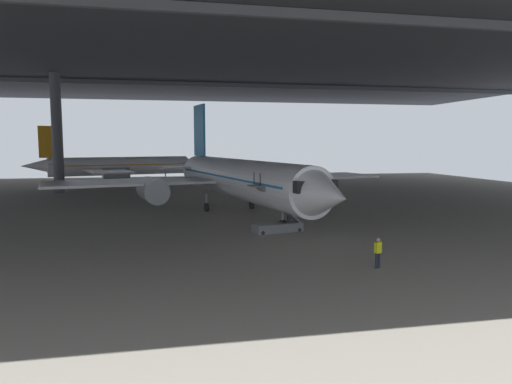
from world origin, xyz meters
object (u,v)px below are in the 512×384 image
at_px(crew_worker_near_nose, 378,251).
at_px(crew_worker_by_stairs, 289,213).
at_px(airplane_main, 237,178).
at_px(boarding_stairs, 277,223).
at_px(airplane_distant, 117,166).

relative_size(crew_worker_near_nose, crew_worker_by_stairs, 1.05).
height_order(airplane_main, boarding_stairs, airplane_main).
relative_size(airplane_main, boarding_stairs, 7.93).
distance_m(boarding_stairs, airplane_distant, 49.32).
distance_m(airplane_main, crew_worker_by_stairs, 8.26).
height_order(airplane_main, airplane_distant, airplane_main).
xyz_separation_m(airplane_main, crew_worker_near_nose, (4.50, -21.75, -2.51)).
distance_m(crew_worker_near_nose, crew_worker_by_stairs, 14.71).
height_order(boarding_stairs, crew_worker_by_stairs, boarding_stairs).
bearing_deg(airplane_distant, airplane_main, -67.64).
relative_size(boarding_stairs, crew_worker_by_stairs, 2.86).
bearing_deg(crew_worker_near_nose, airplane_main, 101.68).
height_order(crew_worker_near_nose, crew_worker_by_stairs, crew_worker_near_nose).
relative_size(airplane_main, airplane_distant, 1.25).
bearing_deg(crew_worker_by_stairs, boarding_stairs, -119.96).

